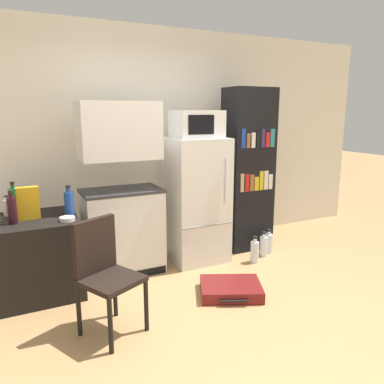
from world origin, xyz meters
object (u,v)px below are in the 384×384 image
bottle_green_tall (14,200)px  bottle_milk_white (7,207)px  water_bottle_back (264,246)px  suitcase_large_flat (231,289)px  side_table (32,257)px  refrigerator (197,200)px  cereal_box (28,203)px  chair (103,267)px  kitchen_hutch (122,197)px  water_bottle_front (255,251)px  bottle_blue_soda (69,203)px  bottle_ketchup_red (13,210)px  bowl (67,219)px  microwave (197,124)px  water_bottle_middle (269,243)px  bottle_wine_dark (12,210)px  bookshelf (248,170)px

bottle_green_tall → bottle_milk_white: bottle_green_tall is taller
water_bottle_back → suitcase_large_flat: bearing=-143.1°
side_table → water_bottle_back: (2.54, -0.19, -0.24)m
refrigerator → cereal_box: refrigerator is taller
side_table → chair: 1.03m
kitchen_hutch → bottle_milk_white: kitchen_hutch is taller
cereal_box → water_bottle_front: size_ratio=0.96×
kitchen_hutch → bottle_blue_soda: size_ratio=6.25×
bottle_milk_white → water_bottle_front: bottle_milk_white is taller
bottle_ketchup_red → bowl: (0.43, -0.33, -0.06)m
microwave → cereal_box: microwave is taller
water_bottle_middle → chair: bearing=-160.5°
bowl → water_bottle_middle: bowl is taller
bottle_green_tall → bottle_wine_dark: (-0.02, -0.40, -0.00)m
microwave → chair: size_ratio=0.58×
bottle_green_tall → water_bottle_back: (2.65, -0.48, -0.74)m
refrigerator → bottle_blue_soda: bearing=-174.3°
bottle_milk_white → cereal_box: bearing=-52.2°
cereal_box → bottle_green_tall: bearing=110.9°
refrigerator → bookshelf: size_ratio=0.72×
refrigerator → bottle_blue_soda: 1.43m
microwave → bottle_ketchup_red: microwave is taller
bookshelf → bottle_ketchup_red: bookshelf is taller
kitchen_hutch → side_table: bearing=-171.8°
bookshelf → water_bottle_back: (0.01, -0.37, -0.87)m
cereal_box → bookshelf: bearing=4.4°
cereal_box → kitchen_hutch: bearing=9.1°
bottle_blue_soda → bowl: (-0.05, -0.18, -0.10)m
suitcase_large_flat → kitchen_hutch: bearing=152.4°
bottle_wine_dark → water_bottle_front: size_ratio=0.95×
side_table → bottle_green_tall: bearing=110.4°
bowl → suitcase_large_flat: size_ratio=0.19×
bottle_green_tall → chair: bottle_green_tall is taller
bottle_green_tall → bottle_blue_soda: bearing=-36.2°
refrigerator → bookshelf: (0.76, 0.09, 0.28)m
bottle_blue_soda → suitcase_large_flat: (1.31, -0.80, -0.81)m
side_table → bottle_ketchup_red: bottle_ketchup_red is taller
side_table → water_bottle_back: 2.56m
refrigerator → bottle_blue_soda: refrigerator is taller
side_table → water_bottle_front: (2.33, -0.30, -0.24)m
kitchen_hutch → bottle_milk_white: size_ratio=9.29×
water_bottle_middle → bottle_wine_dark: bearing=179.6°
kitchen_hutch → bottle_green_tall: size_ratio=5.91×
bookshelf → chair: size_ratio=2.21×
chair → water_bottle_middle: chair is taller
side_table → kitchen_hutch: size_ratio=0.46×
water_bottle_front → bottle_milk_white: bearing=168.3°
bowl → bottle_milk_white: bearing=137.3°
bookshelf → water_bottle_front: bookshelf is taller
bottle_blue_soda → chair: 0.92m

